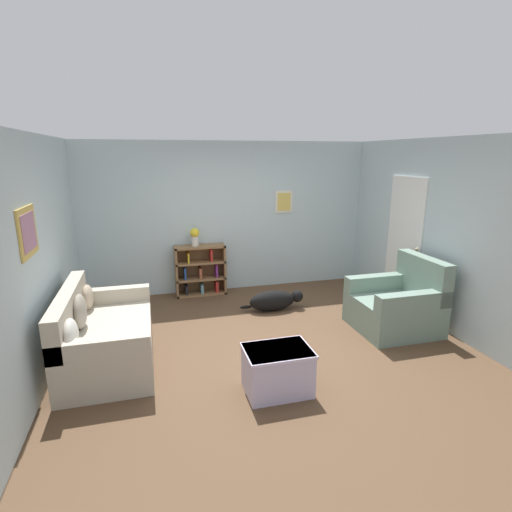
{
  "coord_description": "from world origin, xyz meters",
  "views": [
    {
      "loc": [
        -1.35,
        -4.6,
        2.37
      ],
      "look_at": [
        0.0,
        0.4,
        1.05
      ],
      "focal_mm": 28.0,
      "sensor_mm": 36.0,
      "label": 1
    }
  ],
  "objects_px": {
    "dog": "(275,300)",
    "bookshelf": "(201,271)",
    "coffee_table": "(278,369)",
    "vase": "(195,236)",
    "couch": "(103,336)",
    "recliner_chair": "(398,305)"
  },
  "relations": [
    {
      "from": "bookshelf",
      "to": "vase",
      "type": "xyz_separation_m",
      "value": [
        -0.08,
        -0.02,
        0.62
      ]
    },
    {
      "from": "couch",
      "to": "dog",
      "type": "distance_m",
      "value": 2.63
    },
    {
      "from": "coffee_table",
      "to": "recliner_chair",
      "type": "bearing_deg",
      "value": 26.15
    },
    {
      "from": "recliner_chair",
      "to": "dog",
      "type": "bearing_deg",
      "value": 142.92
    },
    {
      "from": "vase",
      "to": "recliner_chair",
      "type": "bearing_deg",
      "value": -40.2
    },
    {
      "from": "couch",
      "to": "coffee_table",
      "type": "distance_m",
      "value": 2.08
    },
    {
      "from": "bookshelf",
      "to": "vase",
      "type": "relative_size",
      "value": 2.86
    },
    {
      "from": "dog",
      "to": "vase",
      "type": "distance_m",
      "value": 1.75
    },
    {
      "from": "couch",
      "to": "coffee_table",
      "type": "height_order",
      "value": "couch"
    },
    {
      "from": "bookshelf",
      "to": "recliner_chair",
      "type": "distance_m",
      "value": 3.27
    },
    {
      "from": "bookshelf",
      "to": "vase",
      "type": "distance_m",
      "value": 0.63
    },
    {
      "from": "recliner_chair",
      "to": "vase",
      "type": "bearing_deg",
      "value": 139.8
    },
    {
      "from": "coffee_table",
      "to": "bookshelf",
      "type": "bearing_deg",
      "value": 96.5
    },
    {
      "from": "coffee_table",
      "to": "dog",
      "type": "relative_size",
      "value": 0.66
    },
    {
      "from": "coffee_table",
      "to": "vase",
      "type": "relative_size",
      "value": 2.22
    },
    {
      "from": "couch",
      "to": "coffee_table",
      "type": "relative_size",
      "value": 2.55
    },
    {
      "from": "recliner_chair",
      "to": "dog",
      "type": "distance_m",
      "value": 1.82
    },
    {
      "from": "coffee_table",
      "to": "dog",
      "type": "bearing_deg",
      "value": 73.06
    },
    {
      "from": "dog",
      "to": "bookshelf",
      "type": "bearing_deg",
      "value": 133.32
    },
    {
      "from": "dog",
      "to": "recliner_chair",
      "type": "bearing_deg",
      "value": -37.08
    },
    {
      "from": "couch",
      "to": "recliner_chair",
      "type": "bearing_deg",
      "value": -1.05
    },
    {
      "from": "recliner_chair",
      "to": "bookshelf",
      "type": "bearing_deg",
      "value": 138.62
    }
  ]
}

